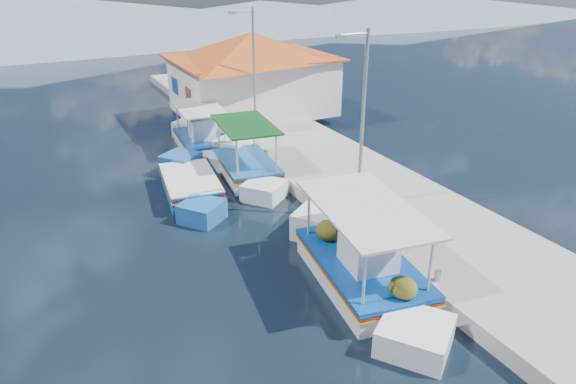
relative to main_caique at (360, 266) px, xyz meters
name	(u,v)px	position (x,y,z in m)	size (l,w,h in m)	color
ground	(263,276)	(-2.35, 1.46, -0.51)	(160.00, 160.00, 0.00)	black
quay	(330,168)	(3.55, 7.46, -0.26)	(5.00, 44.00, 0.50)	#A5A29B
bollards	(295,173)	(1.45, 6.71, 0.14)	(0.20, 17.20, 0.30)	#A5A8AD
main_caique	(360,266)	(0.00, 0.00, 0.00)	(3.11, 8.03, 2.67)	white
caique_green_canopy	(246,167)	(0.21, 8.86, -0.13)	(2.57, 6.85, 2.58)	white
caique_blue_hull	(190,187)	(-2.49, 8.05, -0.20)	(2.48, 6.49, 1.16)	#1B5CA6
caique_far	(201,141)	(-0.42, 12.99, -0.08)	(2.31, 6.71, 2.36)	white
harbor_building	(252,72)	(3.85, 16.46, 2.26)	(10.49, 10.49, 4.40)	white
lamp_post_near	(361,112)	(2.16, 3.46, 3.34)	(1.21, 0.14, 6.00)	#A5A8AD
lamp_post_far	(252,67)	(2.16, 12.46, 3.34)	(1.21, 0.14, 6.00)	#A5A8AD
mountain_ridge	(120,18)	(4.20, 57.46, 1.53)	(171.40, 96.00, 5.50)	gray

